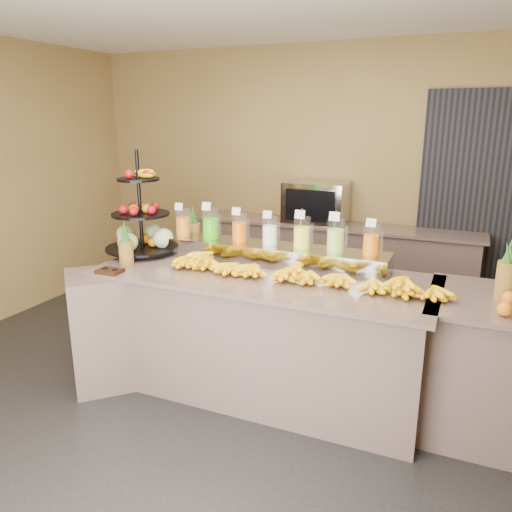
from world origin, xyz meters
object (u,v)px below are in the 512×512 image
Objects in this scene: fruit_stand at (145,228)px; condiment_caddy at (110,271)px; oven_warmer at (316,202)px; banana_heap at (298,271)px; pitcher_tray at (270,254)px.

fruit_stand reaches higher than condiment_caddy.
condiment_caddy is 0.27× the size of oven_warmer.
oven_warmer is at bearing 70.41° from condiment_caddy.
fruit_stand is at bearing -117.03° from oven_warmer.
banana_heap is 1.41m from fruit_stand.
fruit_stand is 2.04m from oven_warmer.
fruit_stand is at bearing 97.48° from condiment_caddy.
fruit_stand reaches higher than banana_heap.
oven_warmer is at bearing 103.46° from banana_heap.
fruit_stand reaches higher than oven_warmer.
banana_heap is 3.20× the size of oven_warmer.
banana_heap is 1.38m from condiment_caddy.
pitcher_tray is 0.88× the size of banana_heap.
banana_heap reaches higher than condiment_caddy.
condiment_caddy is at bearing -109.81° from oven_warmer.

